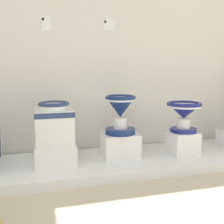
# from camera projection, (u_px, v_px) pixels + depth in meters

# --- Properties ---
(wall_back) EXTENTS (4.11, 0.06, 2.91)m
(wall_back) POSITION_uv_depth(u_px,v_px,m) (110.00, 30.00, 3.05)
(wall_back) COLOR silver
(wall_back) RESTS_ON ground_plane
(display_platform) EXTENTS (3.49, 0.85, 0.09)m
(display_platform) POSITION_uv_depth(u_px,v_px,m) (122.00, 162.00, 2.82)
(display_platform) COLOR white
(display_platform) RESTS_ON ground_plane
(plinth_block_pale_glazed) EXTENTS (0.39, 0.32, 0.19)m
(plinth_block_pale_glazed) POSITION_uv_depth(u_px,v_px,m) (55.00, 154.00, 2.61)
(plinth_block_pale_glazed) COLOR white
(plinth_block_pale_glazed) RESTS_ON display_platform
(antique_toilet_pale_glazed) EXTENTS (0.36, 0.31, 0.42)m
(antique_toilet_pale_glazed) POSITION_uv_depth(u_px,v_px,m) (54.00, 123.00, 2.56)
(antique_toilet_pale_glazed) COLOR white
(antique_toilet_pale_glazed) RESTS_ON plinth_block_pale_glazed
(plinth_block_squat_floral) EXTENTS (0.38, 0.29, 0.25)m
(plinth_block_squat_floral) POSITION_uv_depth(u_px,v_px,m) (120.00, 145.00, 2.81)
(plinth_block_squat_floral) COLOR white
(plinth_block_squat_floral) RESTS_ON display_platform
(antique_toilet_squat_floral) EXTENTS (0.32, 0.32, 0.40)m
(antique_toilet_squat_floral) POSITION_uv_depth(u_px,v_px,m) (120.00, 110.00, 2.75)
(antique_toilet_squat_floral) COLOR navy
(antique_toilet_squat_floral) RESTS_ON plinth_block_squat_floral
(plinth_block_broad_patterned) EXTENTS (0.29, 0.28, 0.25)m
(plinth_block_broad_patterned) POSITION_uv_depth(u_px,v_px,m) (183.00, 143.00, 2.92)
(plinth_block_broad_patterned) COLOR white
(plinth_block_broad_patterned) RESTS_ON display_platform
(antique_toilet_broad_patterned) EXTENTS (0.37, 0.37, 0.32)m
(antique_toilet_broad_patterned) POSITION_uv_depth(u_px,v_px,m) (184.00, 112.00, 2.87)
(antique_toilet_broad_patterned) COLOR navy
(antique_toilet_broad_patterned) RESTS_ON plinth_block_broad_patterned
(info_placard_second) EXTENTS (0.10, 0.01, 0.15)m
(info_placard_second) POSITION_uv_depth(u_px,v_px,m) (46.00, 24.00, 2.83)
(info_placard_second) COLOR white
(info_placard_third) EXTENTS (0.14, 0.01, 0.12)m
(info_placard_third) POSITION_uv_depth(u_px,v_px,m) (109.00, 25.00, 3.01)
(info_placard_third) COLOR white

